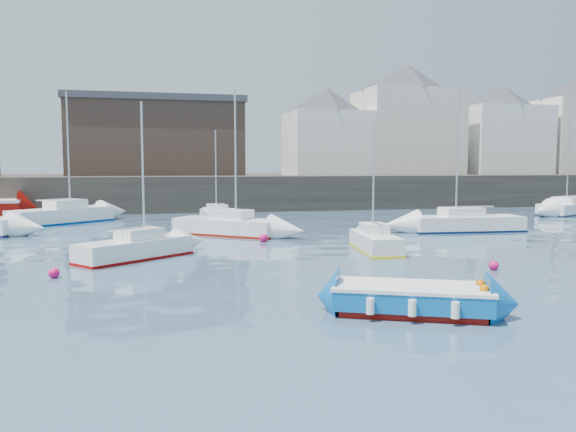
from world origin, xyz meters
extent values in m
plane|color=#2D4760|center=(0.00, 0.00, 0.00)|extent=(220.00, 220.00, 0.00)
cube|color=#28231E|center=(0.00, 35.00, 1.50)|extent=(90.00, 5.00, 3.00)
cube|color=#28231E|center=(0.00, 53.00, 1.40)|extent=(90.00, 32.00, 2.80)
cube|color=beige|center=(20.00, 42.00, 7.30)|extent=(10.00, 8.00, 9.00)
pyramid|color=#3A3D44|center=(20.00, 42.00, 13.20)|extent=(13.36, 13.36, 2.80)
cube|color=white|center=(31.00, 41.50, 6.55)|extent=(9.00, 7.00, 7.50)
pyramid|color=#3A3D44|center=(31.00, 41.50, 11.53)|extent=(11.88, 11.88, 2.45)
cube|color=beige|center=(40.00, 41.50, 7.05)|extent=(8.00, 7.00, 8.50)
pyramid|color=#3A3D44|center=(40.00, 41.50, 12.53)|extent=(11.14, 11.14, 2.45)
cube|color=white|center=(11.00, 41.50, 6.05)|extent=(8.00, 7.00, 6.50)
pyramid|color=#3A3D44|center=(11.00, 41.50, 10.53)|extent=(11.14, 11.14, 2.45)
cube|color=#3D2D26|center=(-6.00, 43.00, 6.30)|extent=(16.00, 10.00, 7.00)
cube|color=#3A3D44|center=(-6.00, 43.00, 10.10)|extent=(16.40, 10.40, 0.60)
cube|color=#7C0904|center=(0.38, -0.65, 0.09)|extent=(3.96, 2.88, 0.18)
cube|color=#095DAD|center=(0.38, -0.65, 0.43)|extent=(4.34, 3.20, 0.50)
cube|color=white|center=(0.38, -0.65, 0.73)|extent=(4.43, 3.27, 0.09)
cube|color=white|center=(0.38, -0.65, 0.51)|extent=(3.40, 2.41, 0.46)
cube|color=tan|center=(0.38, -0.65, 0.63)|extent=(0.75, 1.21, 0.07)
cylinder|color=white|center=(-0.16, 0.64, 0.40)|extent=(0.21, 0.21, 0.40)
cylinder|color=white|center=(-0.94, -1.10, 0.40)|extent=(0.21, 0.21, 0.40)
cylinder|color=white|center=(0.78, 0.22, 0.40)|extent=(0.21, 0.21, 0.40)
cylinder|color=white|center=(-0.01, -1.52, 0.40)|extent=(0.21, 0.21, 0.40)
cylinder|color=white|center=(1.71, -0.20, 0.40)|extent=(0.21, 0.21, 0.40)
cylinder|color=white|center=(0.93, -1.94, 0.40)|extent=(0.21, 0.21, 0.40)
cube|color=white|center=(-7.05, 10.09, 0.41)|extent=(4.90, 4.37, 0.82)
cube|color=#8E0301|center=(-7.05, 10.09, 0.05)|extent=(4.95, 4.41, 0.11)
cube|color=white|center=(-6.85, 10.25, 1.04)|extent=(2.11, 2.03, 0.45)
cylinder|color=silver|center=(-6.65, 10.40, 3.69)|extent=(0.09, 0.09, 5.75)
cube|color=white|center=(-2.30, 17.41, 0.46)|extent=(6.02, 5.40, 0.92)
cube|color=maroon|center=(-2.30, 17.41, 0.06)|extent=(6.08, 5.45, 0.12)
cube|color=white|center=(-2.06, 17.22, 1.18)|extent=(2.60, 2.50, 0.51)
cylinder|color=silver|center=(-1.82, 17.03, 4.46)|extent=(0.10, 0.10, 7.07)
cube|color=white|center=(3.61, 9.88, 0.40)|extent=(1.96, 4.61, 0.80)
cube|color=yellow|center=(3.61, 9.88, 0.05)|extent=(1.98, 4.65, 0.11)
cube|color=white|center=(3.64, 10.10, 1.03)|extent=(1.25, 1.68, 0.45)
cylinder|color=silver|center=(3.67, 10.33, 3.37)|extent=(0.09, 0.09, 5.14)
cube|color=white|center=(11.80, 15.88, 0.46)|extent=(6.74, 2.57, 0.92)
cube|color=#061538|center=(11.80, 15.88, 0.06)|extent=(6.81, 2.59, 0.12)
cube|color=white|center=(11.47, 15.91, 1.17)|extent=(2.42, 1.74, 0.51)
cylinder|color=silver|center=(11.14, 15.93, 4.72)|extent=(0.10, 0.10, 7.60)
cube|color=white|center=(-2.02, 24.68, 0.40)|extent=(2.15, 5.00, 0.79)
cube|color=#1F59A8|center=(-2.02, 24.68, 0.05)|extent=(2.17, 5.05, 0.11)
cube|color=white|center=(-2.05, 24.93, 1.01)|extent=(1.37, 1.83, 0.44)
cylinder|color=silver|center=(-2.08, 25.17, 3.58)|extent=(0.09, 0.09, 5.57)
cube|color=white|center=(26.56, 24.94, 0.45)|extent=(7.33, 5.13, 0.91)
cube|color=#101D39|center=(26.56, 24.94, 0.06)|extent=(7.41, 5.18, 0.12)
cube|color=white|center=(26.24, 24.79, 1.16)|extent=(2.96, 2.61, 0.50)
cylinder|color=silver|center=(25.93, 24.63, 4.97)|extent=(0.10, 0.10, 8.12)
cube|color=white|center=(-12.44, 26.31, 0.51)|extent=(6.60, 6.16, 1.03)
cube|color=#003E9F|center=(-12.44, 26.31, 0.07)|extent=(6.66, 6.23, 0.14)
cube|color=white|center=(-12.19, 26.54, 1.31)|extent=(2.89, 2.82, 0.57)
cylinder|color=silver|center=(-11.93, 26.76, 4.97)|extent=(0.11, 0.11, 7.88)
sphere|color=#DE0C5D|center=(-9.64, 6.58, 0.00)|extent=(0.38, 0.38, 0.38)
sphere|color=#DE0C5D|center=(6.17, 4.44, 0.00)|extent=(0.37, 0.37, 0.37)
sphere|color=#DE0C5D|center=(-0.80, 14.15, 0.00)|extent=(0.44, 0.44, 0.44)
camera|label=1|loc=(-6.08, -14.03, 3.90)|focal=35.00mm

